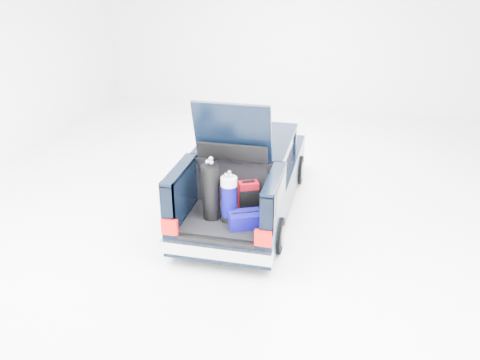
% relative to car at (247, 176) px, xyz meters
% --- Properties ---
extents(ground, '(14.00, 14.00, 0.00)m').
position_rel_car_xyz_m(ground, '(0.00, -0.11, -0.67)').
color(ground, white).
rests_on(ground, ground).
extents(car, '(1.87, 4.65, 2.47)m').
position_rel_car_xyz_m(car, '(0.00, 0.00, 0.00)').
color(car, black).
rests_on(car, ground).
extents(red_suitcase, '(0.38, 0.33, 0.54)m').
position_rel_car_xyz_m(red_suitcase, '(0.28, -1.20, 0.18)').
color(red_suitcase, maroon).
rests_on(red_suitcase, car).
extents(black_golf_bag, '(0.32, 0.35, 1.05)m').
position_rel_car_xyz_m(black_golf_bag, '(-0.25, -1.62, 0.40)').
color(black_golf_bag, black).
rests_on(black_golf_bag, car).
extents(blue_golf_bag, '(0.30, 0.30, 0.88)m').
position_rel_car_xyz_m(blue_golf_bag, '(0.06, -1.65, 0.32)').
color(blue_golf_bag, black).
rests_on(blue_golf_bag, car).
extents(blue_duffel, '(0.60, 0.51, 0.27)m').
position_rel_car_xyz_m(blue_duffel, '(0.35, -1.77, 0.05)').
color(blue_duffel, '#090468').
rests_on(blue_duffel, car).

